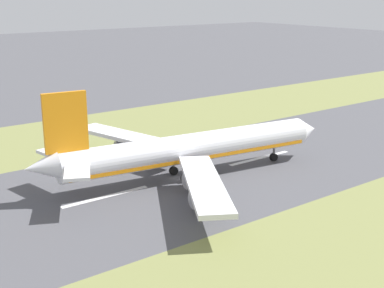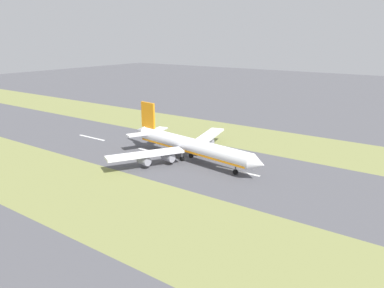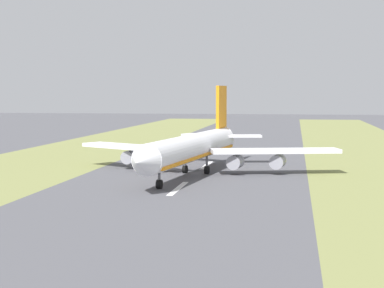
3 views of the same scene
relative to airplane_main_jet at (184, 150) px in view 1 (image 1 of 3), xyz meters
The scene contains 6 objects.
ground_plane 6.20m from the airplane_main_jet, 98.78° to the right, with size 800.00×800.00×0.00m, color #4C4C51.
grass_median_west 45.65m from the airplane_main_jet, behind, with size 40.00×600.00×0.01m, color olive.
grass_median_east 45.20m from the airplane_main_jet, ahead, with size 40.00×600.00×0.01m, color olive.
centreline_dash_mid 19.09m from the airplane_main_jet, 90.72° to the right, with size 1.20×18.00×0.01m, color silver.
centreline_dash_far 22.70m from the airplane_main_jet, 90.60° to the left, with size 1.20×18.00×0.01m, color silver.
airplane_main_jet is the anchor object (origin of this frame).
Camera 1 is at (85.12, -60.18, 37.59)m, focal length 50.00 mm.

